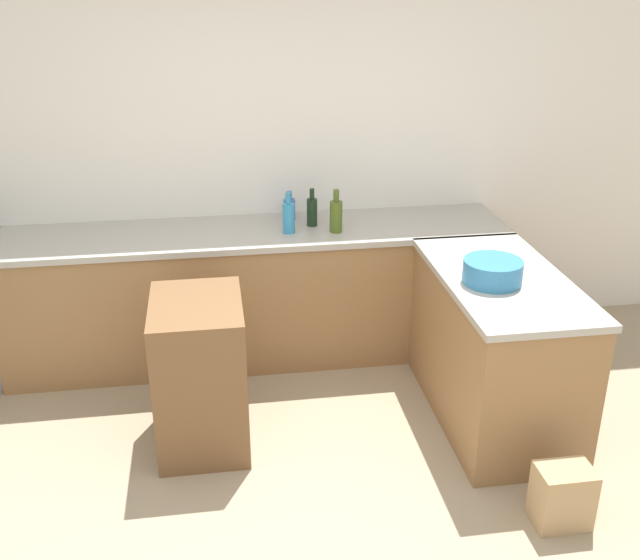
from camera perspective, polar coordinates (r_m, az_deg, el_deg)
name	(u,v)px	position (r m, az deg, el deg)	size (l,w,h in m)	color
ground_plane	(291,540)	(3.78, -2.26, -19.19)	(14.00, 14.00, 0.00)	tan
wall_back	(250,151)	(5.15, -5.39, 9.79)	(8.00, 0.06, 2.70)	white
counter_back	(258,293)	(5.10, -4.75, -0.97)	(3.33, 0.69, 0.91)	olive
counter_peninsula	(496,348)	(4.51, 13.26, -5.03)	(0.69, 1.34, 0.91)	olive
island_table	(200,373)	(4.23, -9.11, -7.04)	(0.49, 0.65, 0.87)	brown
mixing_bowl	(493,271)	(4.20, 13.01, 0.64)	(0.32, 0.32, 0.13)	teal
olive_oil_bottle	(336,215)	(4.84, 1.23, 4.96)	(0.08, 0.08, 0.28)	#475B1E
water_bottle_blue	(289,208)	(5.08, -2.35, 5.47)	(0.08, 0.08, 0.20)	#386BB7
dish_soap_bottle	(289,217)	(4.83, -2.41, 4.84)	(0.08, 0.08, 0.27)	#338CBF
wine_bottle_dark	(312,211)	(4.96, -0.61, 5.28)	(0.07, 0.07, 0.25)	black
paper_bag	(562,496)	(3.95, 17.98, -15.39)	(0.27, 0.20, 0.32)	tan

